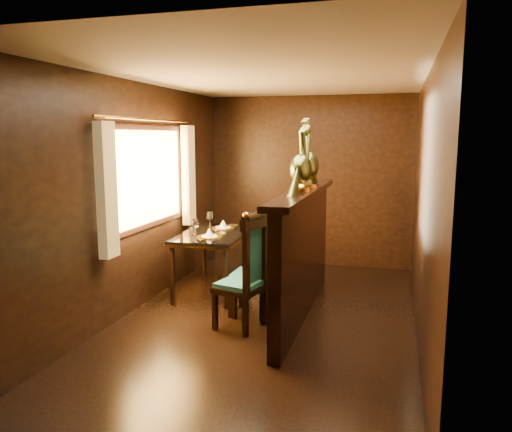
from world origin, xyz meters
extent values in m
plane|color=black|center=(0.00, 0.00, 0.00)|extent=(5.00, 5.00, 0.00)
cube|color=black|center=(0.00, 2.50, 1.25)|extent=(3.00, 0.04, 2.50)
cube|color=black|center=(0.00, -2.50, 1.25)|extent=(3.00, 0.04, 2.50)
cube|color=black|center=(-1.50, 0.00, 1.25)|extent=(0.04, 5.00, 2.50)
cube|color=black|center=(1.50, 0.00, 1.25)|extent=(0.04, 5.00, 2.50)
cube|color=beige|center=(0.00, 0.00, 2.50)|extent=(3.00, 5.00, 0.04)
cube|color=#FFC672|center=(-1.50, 0.30, 1.45)|extent=(0.01, 1.70, 1.05)
cube|color=#F0B041|center=(-1.40, -0.67, 1.40)|extent=(0.10, 0.22, 1.30)
cube|color=#F0B041|center=(-1.40, 1.27, 1.40)|extent=(0.10, 0.22, 1.30)
cylinder|color=#C37F29|center=(-1.42, 0.30, 2.10)|extent=(0.03, 2.20, 0.03)
cube|color=black|center=(0.33, 0.30, 0.65)|extent=(0.12, 2.60, 1.30)
cube|color=#353518|center=(0.26, 0.30, 0.70)|extent=(0.02, 2.20, 0.95)
cube|color=black|center=(0.33, 0.30, 1.33)|extent=(0.26, 2.70, 0.06)
cube|color=black|center=(-0.88, 0.78, 0.73)|extent=(0.82, 1.29, 0.04)
cube|color=#C37F29|center=(-0.88, 0.78, 0.70)|extent=(0.85, 1.31, 0.02)
cylinder|color=black|center=(-1.16, 0.20, 0.34)|extent=(0.06, 0.06, 0.69)
cylinder|color=black|center=(-0.53, 0.24, 0.34)|extent=(0.06, 0.06, 0.69)
cylinder|color=black|center=(-1.23, 1.33, 0.34)|extent=(0.06, 0.06, 0.69)
cylinder|color=black|center=(-0.60, 1.37, 0.34)|extent=(0.06, 0.06, 0.69)
cylinder|color=#B87F22|center=(-0.82, 0.51, 0.75)|extent=(0.30, 0.30, 0.01)
cone|color=white|center=(-0.82, 0.51, 0.81)|extent=(0.11, 0.11, 0.10)
cylinder|color=#B87F22|center=(-0.86, 1.09, 0.75)|extent=(0.30, 0.30, 0.01)
cone|color=white|center=(-0.86, 1.09, 0.81)|extent=(0.11, 0.11, 0.10)
cylinder|color=silver|center=(-1.15, 0.73, 0.78)|extent=(0.03, 0.03, 0.06)
cylinder|color=silver|center=(-1.13, 0.81, 0.78)|extent=(0.03, 0.03, 0.06)
cube|color=black|center=(-0.21, -0.25, 0.41)|extent=(0.52, 0.52, 0.06)
cube|color=#135059|center=(-0.21, -0.25, 0.46)|extent=(0.47, 0.47, 0.05)
cube|color=#135059|center=(-0.03, -0.29, 0.77)|extent=(0.11, 0.33, 0.55)
cube|color=black|center=(-0.43, -0.38, 0.19)|extent=(0.05, 0.05, 0.38)
cube|color=black|center=(-0.08, -0.46, 0.19)|extent=(0.05, 0.05, 0.38)
cube|color=black|center=(-0.34, -0.03, 0.19)|extent=(0.05, 0.05, 0.38)
cube|color=black|center=(0.00, -0.12, 0.19)|extent=(0.05, 0.05, 0.38)
sphere|color=#C37F29|center=(-0.08, -0.47, 1.18)|extent=(0.07, 0.07, 0.07)
sphere|color=#C37F29|center=(0.01, -0.12, 1.18)|extent=(0.07, 0.07, 0.07)
cube|color=black|center=(-0.21, 0.16, 0.40)|extent=(0.43, 0.43, 0.05)
cube|color=#135059|center=(-0.21, 0.16, 0.45)|extent=(0.39, 0.39, 0.05)
cube|color=#135059|center=(-0.03, 0.16, 0.75)|extent=(0.04, 0.33, 0.54)
cube|color=black|center=(-0.39, -0.01, 0.19)|extent=(0.05, 0.05, 0.37)
cube|color=black|center=(-0.04, -0.02, 0.19)|extent=(0.05, 0.05, 0.37)
cube|color=black|center=(-0.38, 0.34, 0.19)|extent=(0.05, 0.05, 0.37)
cube|color=black|center=(-0.03, 0.33, 0.19)|extent=(0.05, 0.05, 0.37)
sphere|color=#C37F29|center=(-0.03, -0.02, 1.16)|extent=(0.06, 0.06, 0.06)
sphere|color=#C37F29|center=(-0.02, 0.33, 1.16)|extent=(0.06, 0.06, 0.06)
camera|label=1|loc=(1.25, -4.82, 1.91)|focal=35.00mm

